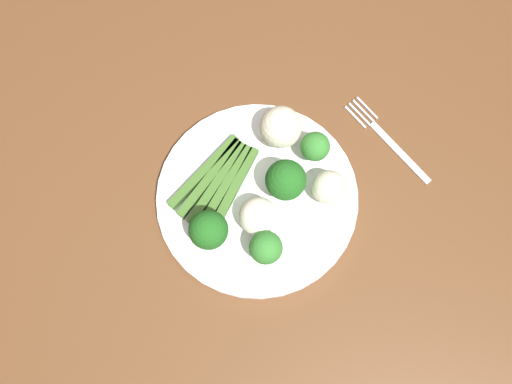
# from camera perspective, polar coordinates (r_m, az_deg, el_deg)

# --- Properties ---
(ground_plane) EXTENTS (6.00, 6.00, 0.02)m
(ground_plane) POSITION_cam_1_polar(r_m,az_deg,el_deg) (1.46, 2.02, -8.41)
(ground_plane) COLOR gray
(dining_table) EXTENTS (1.21, 0.98, 0.76)m
(dining_table) POSITION_cam_1_polar(r_m,az_deg,el_deg) (0.81, 3.58, -1.34)
(dining_table) COLOR brown
(dining_table) RESTS_ON ground_plane
(plate) EXTENTS (0.28, 0.28, 0.01)m
(plate) POSITION_cam_1_polar(r_m,az_deg,el_deg) (0.70, -0.00, -0.30)
(plate) COLOR white
(plate) RESTS_ON dining_table
(asparagus_bundle) EXTENTS (0.15, 0.12, 0.01)m
(asparagus_bundle) POSITION_cam_1_polar(r_m,az_deg,el_deg) (0.69, -4.41, 1.17)
(asparagus_bundle) COLOR #3D6626
(asparagus_bundle) RESTS_ON plate
(broccoli_front) EXTENTS (0.04, 0.04, 0.05)m
(broccoli_front) POSITION_cam_1_polar(r_m,az_deg,el_deg) (0.69, 6.82, 5.21)
(broccoli_front) COLOR #609E3D
(broccoli_front) RESTS_ON plate
(broccoli_right) EXTENTS (0.04, 0.04, 0.05)m
(broccoli_right) POSITION_cam_1_polar(r_m,az_deg,el_deg) (0.64, 1.14, -6.44)
(broccoli_right) COLOR #609E3D
(broccoli_right) RESTS_ON plate
(broccoli_near_center) EXTENTS (0.06, 0.06, 0.07)m
(broccoli_near_center) POSITION_cam_1_polar(r_m,az_deg,el_deg) (0.66, 3.45, 1.37)
(broccoli_near_center) COLOR #4C7F2B
(broccoli_near_center) RESTS_ON plate
(broccoli_back) EXTENTS (0.05, 0.05, 0.06)m
(broccoli_back) POSITION_cam_1_polar(r_m,az_deg,el_deg) (0.64, -5.50, -4.39)
(broccoli_back) COLOR #4C7F2B
(broccoli_back) RESTS_ON plate
(cauliflower_edge) EXTENTS (0.05, 0.05, 0.05)m
(cauliflower_edge) POSITION_cam_1_polar(r_m,az_deg,el_deg) (0.65, 0.26, -2.80)
(cauliflower_edge) COLOR white
(cauliflower_edge) RESTS_ON plate
(cauliflower_near_fork) EXTENTS (0.05, 0.05, 0.05)m
(cauliflower_near_fork) POSITION_cam_1_polar(r_m,az_deg,el_deg) (0.67, 8.39, 0.54)
(cauliflower_near_fork) COLOR beige
(cauliflower_near_fork) RESTS_ON plate
(cauliflower_mid) EXTENTS (0.06, 0.06, 0.06)m
(cauliflower_mid) POSITION_cam_1_polar(r_m,az_deg,el_deg) (0.69, 2.87, 7.48)
(cauliflower_mid) COLOR beige
(cauliflower_mid) RESTS_ON plate
(fork) EXTENTS (0.06, 0.16, 0.00)m
(fork) POSITION_cam_1_polar(r_m,az_deg,el_deg) (0.76, 14.91, 5.82)
(fork) COLOR silver
(fork) RESTS_ON dining_table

